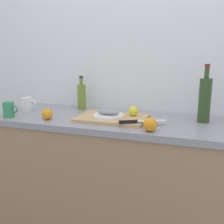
# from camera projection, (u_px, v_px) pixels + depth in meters

# --- Properties ---
(back_wall) EXTENTS (3.20, 0.05, 2.50)m
(back_wall) POSITION_uv_depth(u_px,v_px,m) (146.00, 64.00, 1.88)
(back_wall) COLOR white
(back_wall) RESTS_ON ground_plane
(kitchen_counter) EXTENTS (2.00, 0.60, 0.90)m
(kitchen_counter) POSITION_uv_depth(u_px,v_px,m) (134.00, 182.00, 1.75)
(kitchen_counter) COLOR #9E7A56
(kitchen_counter) RESTS_ON ground_plane
(cutting_board) EXTENTS (0.44, 0.31, 0.02)m
(cutting_board) POSITION_uv_depth(u_px,v_px,m) (112.00, 118.00, 1.66)
(cutting_board) COLOR tan
(cutting_board) RESTS_ON kitchen_counter
(white_plate) EXTENTS (0.20, 0.20, 0.01)m
(white_plate) POSITION_uv_depth(u_px,v_px,m) (108.00, 116.00, 1.64)
(white_plate) COLOR white
(white_plate) RESTS_ON cutting_board
(fish_fillet) EXTENTS (0.15, 0.06, 0.04)m
(fish_fillet) POSITION_uv_depth(u_px,v_px,m) (108.00, 112.00, 1.64)
(fish_fillet) COLOR gray
(fish_fillet) RESTS_ON white_plate
(chef_knife) EXTENTS (0.27, 0.16, 0.02)m
(chef_knife) POSITION_uv_depth(u_px,v_px,m) (136.00, 121.00, 1.49)
(chef_knife) COLOR silver
(chef_knife) RESTS_ON cutting_board
(lemon_0) EXTENTS (0.06, 0.06, 0.06)m
(lemon_0) POSITION_uv_depth(u_px,v_px,m) (133.00, 111.00, 1.67)
(lemon_0) COLOR yellow
(lemon_0) RESTS_ON cutting_board
(olive_oil_bottle) EXTENTS (0.06, 0.06, 0.26)m
(olive_oil_bottle) POSITION_uv_depth(u_px,v_px,m) (82.00, 96.00, 1.96)
(olive_oil_bottle) COLOR olive
(olive_oil_bottle) RESTS_ON kitchen_counter
(wine_bottle) EXTENTS (0.07, 0.07, 0.36)m
(wine_bottle) POSITION_uv_depth(u_px,v_px,m) (205.00, 99.00, 1.56)
(wine_bottle) COLOR #2D4723
(wine_bottle) RESTS_ON kitchen_counter
(coffee_mug_0) EXTENTS (0.11, 0.07, 0.11)m
(coffee_mug_0) POSITION_uv_depth(u_px,v_px,m) (9.00, 109.00, 1.71)
(coffee_mug_0) COLOR #338C59
(coffee_mug_0) RESTS_ON kitchen_counter
(coffee_mug_1) EXTENTS (0.12, 0.08, 0.10)m
(coffee_mug_1) POSITION_uv_depth(u_px,v_px,m) (28.00, 104.00, 1.92)
(coffee_mug_1) COLOR white
(coffee_mug_1) RESTS_ON kitchen_counter
(orange_0) EXTENTS (0.07, 0.07, 0.07)m
(orange_0) POSITION_uv_depth(u_px,v_px,m) (47.00, 114.00, 1.65)
(orange_0) COLOR orange
(orange_0) RESTS_ON kitchen_counter
(orange_1) EXTENTS (0.08, 0.08, 0.08)m
(orange_1) POSITION_uv_depth(u_px,v_px,m) (150.00, 124.00, 1.39)
(orange_1) COLOR orange
(orange_1) RESTS_ON kitchen_counter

